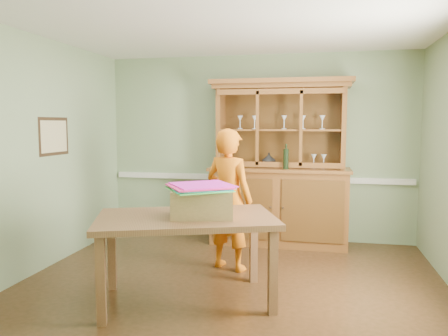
% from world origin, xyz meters
% --- Properties ---
extents(floor, '(4.50, 4.50, 0.00)m').
position_xyz_m(floor, '(0.00, 0.00, 0.00)').
color(floor, '#4D2D18').
rests_on(floor, ground).
extents(ceiling, '(4.50, 4.50, 0.00)m').
position_xyz_m(ceiling, '(0.00, 0.00, 2.70)').
color(ceiling, white).
rests_on(ceiling, wall_back).
extents(wall_back, '(4.50, 0.00, 4.50)m').
position_xyz_m(wall_back, '(0.00, 2.00, 1.35)').
color(wall_back, gray).
rests_on(wall_back, floor).
extents(wall_left, '(0.00, 4.00, 4.00)m').
position_xyz_m(wall_left, '(-2.25, 0.00, 1.35)').
color(wall_left, gray).
rests_on(wall_left, floor).
extents(wall_front, '(4.50, 0.00, 4.50)m').
position_xyz_m(wall_front, '(0.00, -2.00, 1.35)').
color(wall_front, gray).
rests_on(wall_front, floor).
extents(chair_rail, '(4.41, 0.05, 0.08)m').
position_xyz_m(chair_rail, '(0.00, 1.98, 0.90)').
color(chair_rail, silver).
rests_on(chair_rail, wall_back).
extents(framed_map, '(0.03, 0.60, 0.46)m').
position_xyz_m(framed_map, '(-2.23, 0.30, 1.55)').
color(framed_map, '#332214').
rests_on(framed_map, wall_left).
extents(china_hutch, '(1.97, 0.65, 2.32)m').
position_xyz_m(china_hutch, '(0.35, 1.74, 0.81)').
color(china_hutch, brown).
rests_on(china_hutch, floor).
extents(dining_table, '(1.91, 1.51, 0.83)m').
position_xyz_m(dining_table, '(-0.33, -0.51, 0.73)').
color(dining_table, brown).
rests_on(dining_table, floor).
extents(cardboard_box, '(0.65, 0.56, 0.26)m').
position_xyz_m(cardboard_box, '(-0.18, -0.49, 0.96)').
color(cardboard_box, '#A38354').
rests_on(cardboard_box, dining_table).
extents(kite_stack, '(0.71, 0.71, 0.04)m').
position_xyz_m(kite_stack, '(-0.18, -0.52, 1.12)').
color(kite_stack, '#3DD154').
rests_on(kite_stack, cardboard_box).
extents(person, '(0.70, 0.58, 1.65)m').
position_xyz_m(person, '(-0.13, 0.51, 0.82)').
color(person, orange).
rests_on(person, floor).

